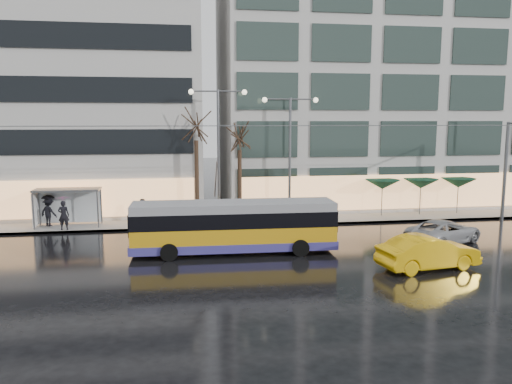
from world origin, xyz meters
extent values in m
plane|color=black|center=(0.00, 0.00, 0.00)|extent=(140.00, 140.00, 0.00)
cube|color=gray|center=(2.00, 14.00, 0.07)|extent=(80.00, 10.00, 0.15)
cube|color=slate|center=(2.00, 9.05, 0.07)|extent=(80.00, 0.10, 0.15)
cube|color=#BCB9B4|center=(19.00, 19.00, 12.65)|extent=(32.00, 14.00, 25.00)
cube|color=#CE9311|center=(2.19, 2.78, 0.95)|extent=(10.87, 2.51, 1.35)
cube|color=#3C3585|center=(2.19, 2.78, 0.50)|extent=(10.91, 2.55, 0.45)
cube|color=black|center=(2.19, 2.78, 1.94)|extent=(10.89, 2.53, 0.81)
cube|color=gray|center=(2.19, 2.78, 2.57)|extent=(10.87, 2.51, 0.45)
cube|color=black|center=(7.62, 2.65, 1.80)|extent=(0.10, 2.07, 1.17)
cube|color=black|center=(-3.25, 2.91, 1.80)|extent=(0.10, 2.07, 1.17)
cylinder|color=black|center=(5.64, 3.83, 0.45)|extent=(0.91, 0.34, 0.90)
cylinder|color=black|center=(5.59, 1.57, 0.45)|extent=(0.91, 0.34, 0.90)
cylinder|color=black|center=(-1.21, 3.99, 0.45)|extent=(0.91, 0.34, 0.90)
cylinder|color=black|center=(-1.26, 1.74, 0.45)|extent=(0.91, 0.34, 0.90)
cylinder|color=#595B60|center=(1.31, 3.66, 3.88)|extent=(0.13, 3.35, 2.37)
cylinder|color=#595B60|center=(1.32, 4.11, 3.88)|extent=(0.13, 3.35, 2.37)
cylinder|color=#595B60|center=(22.00, 8.50, 3.50)|extent=(0.24, 0.24, 7.00)
cylinder|color=#595B60|center=(1.00, 5.75, 6.80)|extent=(42.00, 0.04, 0.04)
cylinder|color=#595B60|center=(1.00, 6.25, 6.80)|extent=(42.00, 0.04, 0.04)
cube|color=#595B60|center=(-8.00, 10.50, 2.60)|extent=(4.20, 1.60, 0.12)
cube|color=silver|center=(-8.00, 11.20, 1.35)|extent=(4.00, 0.05, 2.20)
cube|color=white|center=(-10.05, 10.50, 1.35)|extent=(0.10, 1.40, 2.20)
cylinder|color=#595B60|center=(-10.00, 9.80, 1.35)|extent=(0.10, 0.10, 2.40)
cylinder|color=#595B60|center=(-10.00, 11.20, 1.35)|extent=(0.10, 0.10, 2.40)
cylinder|color=#595B60|center=(-6.00, 9.80, 1.35)|extent=(0.10, 0.10, 2.40)
cylinder|color=#595B60|center=(-6.00, 11.20, 1.35)|extent=(0.10, 0.10, 2.40)
cylinder|color=#595B60|center=(2.00, 10.80, 4.65)|extent=(0.18, 0.18, 9.00)
cylinder|color=#595B60|center=(1.10, 10.80, 9.05)|extent=(1.80, 0.10, 0.10)
cylinder|color=#595B60|center=(2.90, 10.80, 9.05)|extent=(1.80, 0.10, 0.10)
sphere|color=#FFF2CC|center=(0.20, 10.80, 9.00)|extent=(0.36, 0.36, 0.36)
sphere|color=#FFF2CC|center=(3.80, 10.80, 9.00)|extent=(0.36, 0.36, 0.36)
cylinder|color=#595B60|center=(7.00, 10.80, 4.40)|extent=(0.18, 0.18, 8.50)
cylinder|color=#595B60|center=(6.10, 10.80, 8.55)|extent=(1.80, 0.10, 0.10)
cylinder|color=#595B60|center=(7.90, 10.80, 8.55)|extent=(1.80, 0.10, 0.10)
sphere|color=#FFF2CC|center=(5.20, 10.80, 8.50)|extent=(0.36, 0.36, 0.36)
sphere|color=#FFF2CC|center=(8.80, 10.80, 8.50)|extent=(0.36, 0.36, 0.36)
cylinder|color=black|center=(0.50, 11.00, 2.95)|extent=(0.28, 0.28, 5.60)
cylinder|color=black|center=(3.50, 11.20, 2.60)|extent=(0.28, 0.28, 4.90)
cylinder|color=#595B60|center=(14.00, 11.00, 1.25)|extent=(0.06, 0.06, 2.20)
cone|color=#103C25|center=(14.00, 11.00, 2.45)|extent=(2.50, 2.50, 0.70)
cylinder|color=#595B60|center=(17.00, 11.00, 1.25)|extent=(0.06, 0.06, 2.20)
cone|color=#103C25|center=(17.00, 11.00, 2.45)|extent=(2.50, 2.50, 0.70)
cylinder|color=#595B60|center=(20.00, 11.00, 1.25)|extent=(0.06, 0.06, 2.20)
cone|color=#103C25|center=(20.00, 11.00, 2.45)|extent=(2.50, 2.50, 0.70)
imported|color=#F9B70D|center=(11.16, -1.52, 0.82)|extent=(5.20, 2.55, 1.64)
imported|color=#A9A9AE|center=(14.53, 3.07, 0.70)|extent=(5.53, 4.31, 1.40)
imported|color=black|center=(-8.06, 9.40, 1.10)|extent=(0.70, 0.46, 1.90)
imported|color=#FD54C8|center=(-8.06, 9.40, 1.90)|extent=(0.97, 0.99, 0.88)
imported|color=black|center=(-3.26, 10.70, 1.00)|extent=(0.88, 0.71, 1.70)
imported|color=black|center=(-9.31, 10.77, 1.09)|extent=(1.40, 1.21, 1.88)
imported|color=black|center=(-9.31, 10.77, 1.90)|extent=(1.12, 1.12, 0.72)
camera|label=1|loc=(-0.57, -23.40, 7.20)|focal=35.00mm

